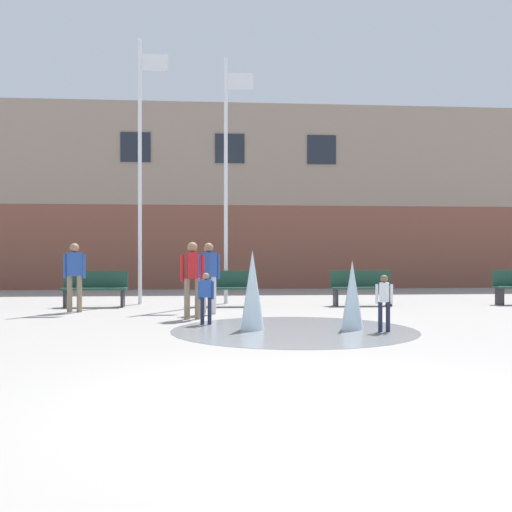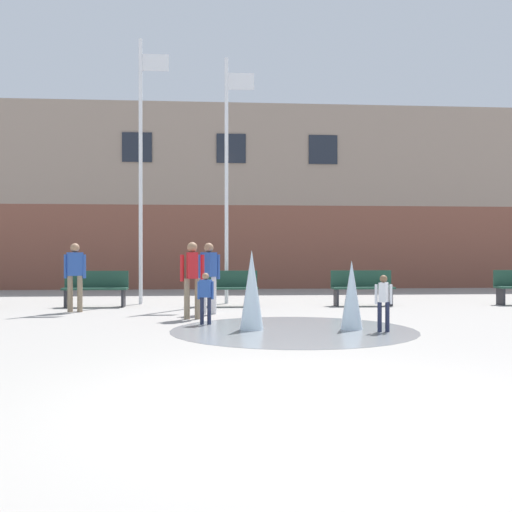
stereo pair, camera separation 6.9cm
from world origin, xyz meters
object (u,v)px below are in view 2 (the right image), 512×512
Objects in this scene: park_bench_near_trashcan at (362,287)px; child_with_pink_shirt at (206,294)px; park_bench_center at (226,288)px; teen_by_trashcan at (192,274)px; flagpole_right at (228,172)px; park_bench_under_left_flagpole at (96,288)px; adult_near_bench at (209,272)px; flagpole_left at (142,163)px; adult_watching at (75,272)px; child_running at (384,299)px.

park_bench_near_trashcan is 5.51m from child_with_pink_shirt.
park_bench_center is 3.91m from child_with_pink_shirt.
teen_by_trashcan is at bearing 127.64° from child_with_pink_shirt.
teen_by_trashcan is 0.24× the size of flagpole_right.
flagpole_right is at bearing 86.11° from park_bench_center.
park_bench_under_left_flagpole is at bearing 179.05° from park_bench_center.
adult_near_bench is 0.24× the size of flagpole_right.
flagpole_left reaches higher than park_bench_center.
adult_near_bench reaches higher than park_bench_under_left_flagpole.
adult_watching reaches higher than child_running.
park_bench_near_trashcan is 0.23× the size of flagpole_left.
adult_watching is at bearing 49.22° from teen_by_trashcan.
flagpole_left is (1.29, 2.09, 2.84)m from adult_watching.
park_bench_near_trashcan is 0.24× the size of flagpole_right.
park_bench_under_left_flagpole is 1.00× the size of park_bench_center.
park_bench_center is at bearing 174.59° from adult_watching.
adult_watching is at bearing -149.80° from flagpole_right.
child_running is 4.46m from adult_near_bench.
adult_watching is at bearing -170.82° from park_bench_near_trashcan.
park_bench_center is 1.01× the size of teen_by_trashcan.
park_bench_under_left_flagpole is at bearing -166.54° from flagpole_right.
adult_watching is (-0.23, -1.28, 0.45)m from park_bench_under_left_flagpole.
park_bench_under_left_flagpole is 0.24× the size of flagpole_right.
park_bench_under_left_flagpole is 7.87m from child_running.
park_bench_under_left_flagpole is 1.38m from adult_watching.
teen_by_trashcan reaches higher than park_bench_under_left_flagpole.
park_bench_under_left_flagpole is 1.00× the size of park_bench_near_trashcan.
teen_by_trashcan is (2.75, -1.69, 0.00)m from adult_watching.
flagpole_left is 2.31m from flagpole_right.
park_bench_under_left_flagpole is 3.56m from flagpole_left.
child_with_pink_shirt is 0.14× the size of flagpole_left.
park_bench_under_left_flagpole is 0.23× the size of flagpole_left.
child_running is 4.07m from teen_by_trashcan.
flagpole_left reaches higher than child_with_pink_shirt.
teen_by_trashcan is at bearing -68.90° from flagpole_left.
child_running is at bearing -100.43° from park_bench_near_trashcan.
adult_watching reaches higher than park_bench_center.
adult_watching is 4.04m from child_with_pink_shirt.
adult_watching reaches higher than park_bench_under_left_flagpole.
teen_by_trashcan is 1.61× the size of child_with_pink_shirt.
flagpole_left is (-5.75, 0.95, 3.30)m from park_bench_near_trashcan.
teen_by_trashcan is at bearing -94.30° from child_running.
park_bench_under_left_flagpole is at bearing 31.08° from teen_by_trashcan.
flagpole_left reaches higher than park_bench_under_left_flagpole.
child_running is at bearing -63.59° from park_bench_center.
child_running is 1.00× the size of child_with_pink_shirt.
adult_watching is 1.61× the size of child_running.
adult_near_bench reaches higher than child_with_pink_shirt.
flagpole_right is at bearing -21.77° from teen_by_trashcan.
flagpole_right is (0.84, 3.77, 2.61)m from teen_by_trashcan.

